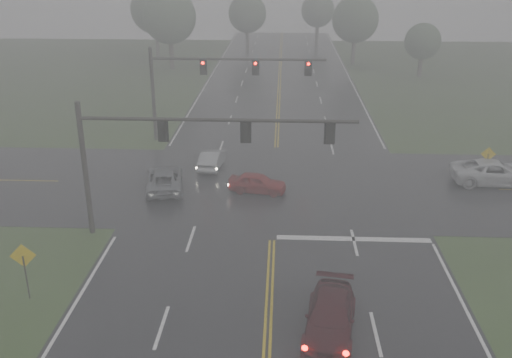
# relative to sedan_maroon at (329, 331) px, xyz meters

# --- Properties ---
(main_road) EXTENTS (18.00, 160.00, 0.02)m
(main_road) POSITION_rel_sedan_maroon_xyz_m (-2.58, 13.92, 0.00)
(main_road) COLOR black
(main_road) RESTS_ON ground
(cross_street) EXTENTS (120.00, 14.00, 0.02)m
(cross_street) POSITION_rel_sedan_maroon_xyz_m (-2.58, 15.92, 0.00)
(cross_street) COLOR black
(cross_street) RESTS_ON ground
(stop_bar) EXTENTS (8.50, 0.50, 0.01)m
(stop_bar) POSITION_rel_sedan_maroon_xyz_m (1.92, 8.32, 0.00)
(stop_bar) COLOR silver
(stop_bar) RESTS_ON ground
(sedan_maroon) EXTENTS (2.74, 5.18, 1.43)m
(sedan_maroon) POSITION_rel_sedan_maroon_xyz_m (0.00, 0.00, 0.00)
(sedan_maroon) COLOR #36090F
(sedan_maroon) RESTS_ON ground
(sedan_red) EXTENTS (4.01, 2.17, 1.29)m
(sedan_red) POSITION_rel_sedan_maroon_xyz_m (-3.70, 14.70, 0.00)
(sedan_red) COLOR maroon
(sedan_red) RESTS_ON ground
(sedan_silver) EXTENTS (1.75, 4.11, 1.32)m
(sedan_silver) POSITION_rel_sedan_maroon_xyz_m (-7.22, 19.10, 0.00)
(sedan_silver) COLOR gray
(sedan_silver) RESTS_ON ground
(car_grey) EXTENTS (3.21, 5.41, 1.41)m
(car_grey) POSITION_rel_sedan_maroon_xyz_m (-9.91, 14.92, 0.00)
(car_grey) COLOR slate
(car_grey) RESTS_ON ground
(pickup_white) EXTENTS (5.80, 2.73, 1.60)m
(pickup_white) POSITION_rel_sedan_maroon_xyz_m (12.39, 16.98, 0.00)
(pickup_white) COLOR silver
(pickup_white) RESTS_ON ground
(signal_gantry_near) EXTENTS (14.73, 0.33, 7.59)m
(signal_gantry_near) POSITION_rel_sedan_maroon_xyz_m (-8.19, 8.48, 5.36)
(signal_gantry_near) COLOR black
(signal_gantry_near) RESTS_ON ground
(signal_gantry_far) EXTENTS (14.19, 0.39, 7.73)m
(signal_gantry_far) POSITION_rel_sedan_maroon_xyz_m (-8.38, 25.62, 5.44)
(signal_gantry_far) COLOR black
(signal_gantry_far) RESTS_ON ground
(sign_diamond_west) EXTENTS (1.15, 0.21, 2.77)m
(sign_diamond_west) POSITION_rel_sedan_maroon_xyz_m (-13.58, 1.84, 1.87)
(sign_diamond_west) COLOR black
(sign_diamond_west) RESTS_ON ground
(sign_diamond_east) EXTENTS (1.01, 0.13, 2.42)m
(sign_diamond_east) POSITION_rel_sedan_maroon_xyz_m (12.00, 17.59, 1.63)
(sign_diamond_east) COLOR black
(sign_diamond_east) RESTS_ON ground
(tree_nw_a) EXTENTS (7.02, 7.02, 10.32)m
(tree_nw_a) POSITION_rel_sedan_maroon_xyz_m (-17.20, 56.73, 6.78)
(tree_nw_a) COLOR #372D23
(tree_nw_a) RESTS_ON ground
(tree_ne_a) EXTENTS (6.34, 6.34, 9.31)m
(tree_ne_a) POSITION_rel_sedan_maroon_xyz_m (7.60, 61.18, 6.13)
(tree_ne_a) COLOR #372D23
(tree_ne_a) RESTS_ON ground
(tree_n_mid) EXTENTS (5.94, 5.94, 8.72)m
(tree_n_mid) POSITION_rel_sedan_maroon_xyz_m (-7.93, 72.21, 5.73)
(tree_n_mid) COLOR #372D23
(tree_n_mid) RESTS_ON ground
(tree_e_near) EXTENTS (4.50, 4.50, 6.62)m
(tree_e_near) POSITION_rel_sedan_maroon_xyz_m (15.19, 53.37, 4.34)
(tree_e_near) COLOR #372D23
(tree_e_near) RESTS_ON ground
(tree_nw_b) EXTENTS (7.12, 7.12, 10.46)m
(tree_nw_b) POSITION_rel_sedan_maroon_xyz_m (-21.03, 65.78, 6.88)
(tree_nw_b) COLOR #372D23
(tree_nw_b) RESTS_ON ground
(tree_n_far) EXTENTS (5.62, 5.62, 8.25)m
(tree_n_far) POSITION_rel_sedan_maroon_xyz_m (3.54, 81.05, 5.42)
(tree_n_far) COLOR #372D23
(tree_n_far) RESTS_ON ground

